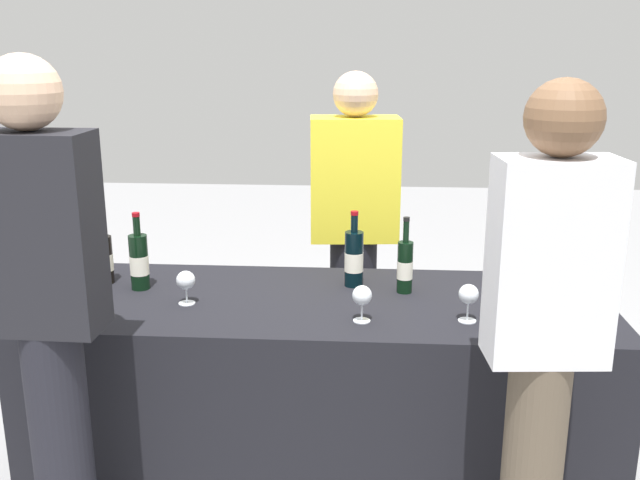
# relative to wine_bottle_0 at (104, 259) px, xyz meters

# --- Properties ---
(ground_plane) EXTENTS (12.00, 12.00, 0.00)m
(ground_plane) POSITION_rel_wine_bottle_0_xyz_m (0.94, -0.14, -0.84)
(ground_plane) COLOR gray
(tasting_table) EXTENTS (2.33, 0.84, 0.73)m
(tasting_table) POSITION_rel_wine_bottle_0_xyz_m (0.94, -0.14, -0.47)
(tasting_table) COLOR black
(tasting_table) RESTS_ON ground_plane
(wine_bottle_0) EXTENTS (0.07, 0.07, 0.31)m
(wine_bottle_0) POSITION_rel_wine_bottle_0_xyz_m (0.00, 0.00, 0.00)
(wine_bottle_0) COLOR black
(wine_bottle_0) RESTS_ON tasting_table
(wine_bottle_1) EXTENTS (0.08, 0.08, 0.33)m
(wine_bottle_1) POSITION_rel_wine_bottle_0_xyz_m (0.17, -0.06, 0.01)
(wine_bottle_1) COLOR black
(wine_bottle_1) RESTS_ON tasting_table
(wine_bottle_2) EXTENTS (0.08, 0.08, 0.33)m
(wine_bottle_2) POSITION_rel_wine_bottle_0_xyz_m (1.07, 0.04, 0.01)
(wine_bottle_2) COLOR black
(wine_bottle_2) RESTS_ON tasting_table
(wine_bottle_3) EXTENTS (0.06, 0.06, 0.32)m
(wine_bottle_3) POSITION_rel_wine_bottle_0_xyz_m (1.29, -0.03, 0.00)
(wine_bottle_3) COLOR black
(wine_bottle_3) RESTS_ON tasting_table
(wine_glass_0) EXTENTS (0.08, 0.08, 0.14)m
(wine_glass_0) POSITION_rel_wine_bottle_0_xyz_m (0.41, -0.23, -0.02)
(wine_glass_0) COLOR silver
(wine_glass_0) RESTS_ON tasting_table
(wine_glass_1) EXTENTS (0.07, 0.07, 0.14)m
(wine_glass_1) POSITION_rel_wine_bottle_0_xyz_m (1.11, -0.37, -0.01)
(wine_glass_1) COLOR silver
(wine_glass_1) RESTS_ON tasting_table
(wine_glass_2) EXTENTS (0.08, 0.08, 0.15)m
(wine_glass_2) POSITION_rel_wine_bottle_0_xyz_m (1.51, -0.34, -0.01)
(wine_glass_2) COLOR silver
(wine_glass_2) RESTS_ON tasting_table
(server_pouring) EXTENTS (0.44, 0.27, 1.61)m
(server_pouring) POSITION_rel_wine_bottle_0_xyz_m (1.06, 0.56, 0.02)
(server_pouring) COLOR black
(server_pouring) RESTS_ON ground_plane
(guest_0) EXTENTS (0.37, 0.23, 1.71)m
(guest_0) POSITION_rel_wine_bottle_0_xyz_m (0.11, -0.79, 0.11)
(guest_0) COLOR black
(guest_0) RESTS_ON ground_plane
(guest_1) EXTENTS (0.36, 0.22, 1.65)m
(guest_1) POSITION_rel_wine_bottle_0_xyz_m (1.67, -0.83, 0.08)
(guest_1) COLOR brown
(guest_1) RESTS_ON ground_plane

